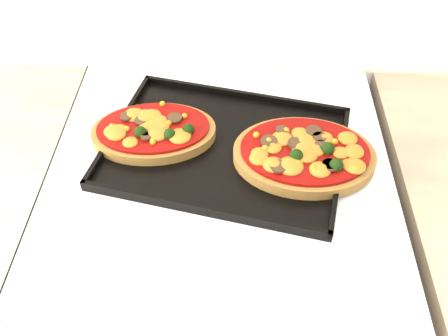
# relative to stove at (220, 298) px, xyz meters

# --- Properties ---
(stove) EXTENTS (0.60, 0.60, 0.91)m
(stove) POSITION_rel_stove_xyz_m (0.00, 0.00, 0.00)
(stove) COLOR white
(stove) RESTS_ON floor
(baking_tray) EXTENTS (0.46, 0.38, 0.02)m
(baking_tray) POSITION_rel_stove_xyz_m (0.01, 0.04, 0.47)
(baking_tray) COLOR black
(baking_tray) RESTS_ON stove
(pizza_left) EXTENTS (0.24, 0.17, 0.03)m
(pizza_left) POSITION_rel_stove_xyz_m (-0.12, 0.06, 0.48)
(pizza_left) COLOR olive
(pizza_left) RESTS_ON baking_tray
(pizza_right) EXTENTS (0.25, 0.19, 0.04)m
(pizza_right) POSITION_rel_stove_xyz_m (0.14, 0.01, 0.48)
(pizza_right) COLOR olive
(pizza_right) RESTS_ON baking_tray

